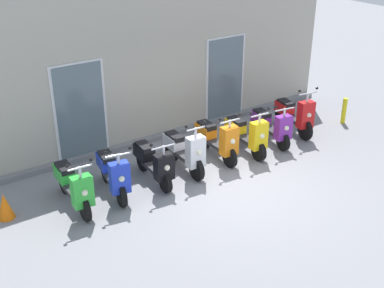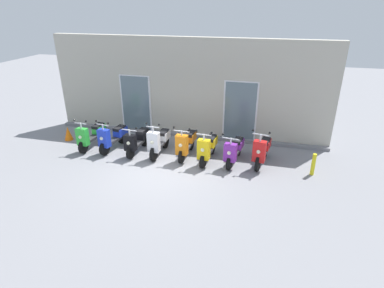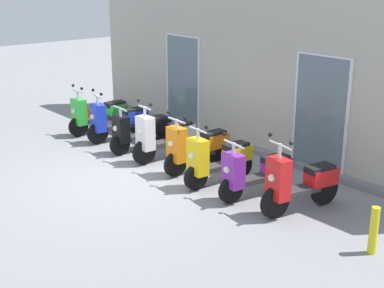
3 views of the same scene
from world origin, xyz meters
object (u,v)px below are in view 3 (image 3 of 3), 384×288
object	(u,v)px
scooter_green	(99,114)
curb_bollard	(374,231)
scooter_yellow	(218,159)
scooter_white	(164,137)
scooter_purple	(256,172)
scooter_red	(299,182)
traffic_cone	(86,110)
scooter_blue	(118,121)
scooter_black	(141,130)
scooter_orange	(196,146)

from	to	relation	value
scooter_green	curb_bollard	bearing A→B (deg)	-1.57
scooter_green	scooter_yellow	size ratio (longest dim) A/B	1.07
scooter_white	scooter_purple	bearing A→B (deg)	0.50
scooter_green	scooter_red	world-z (taller)	scooter_red
scooter_white	traffic_cone	bearing A→B (deg)	174.56
scooter_purple	scooter_red	xyz separation A→B (m)	(0.88, 0.08, 0.06)
scooter_blue	scooter_yellow	xyz separation A→B (m)	(3.46, -0.07, -0.00)
scooter_green	scooter_black	size ratio (longest dim) A/B	1.07
scooter_white	scooter_red	size ratio (longest dim) A/B	1.00
scooter_white	curb_bollard	world-z (taller)	scooter_white
scooter_orange	scooter_yellow	world-z (taller)	scooter_yellow
scooter_orange	curb_bollard	world-z (taller)	scooter_orange
scooter_white	scooter_red	xyz separation A→B (m)	(3.47, 0.10, 0.01)
curb_bollard	scooter_purple	bearing A→B (deg)	174.68
scooter_white	scooter_purple	distance (m)	2.58
scooter_black	scooter_blue	bearing A→B (deg)	178.98
scooter_green	traffic_cone	world-z (taller)	scooter_green
scooter_blue	scooter_black	xyz separation A→B (m)	(0.94, -0.02, -0.02)
curb_bollard	scooter_yellow	bearing A→B (deg)	177.62
traffic_cone	scooter_white	bearing A→B (deg)	-5.44
scooter_yellow	scooter_purple	world-z (taller)	scooter_yellow
scooter_blue	scooter_black	bearing A→B (deg)	-1.02
scooter_purple	curb_bollard	size ratio (longest dim) A/B	2.21
scooter_purple	scooter_red	world-z (taller)	scooter_red
scooter_green	scooter_orange	xyz separation A→B (m)	(3.53, 0.07, 0.03)
scooter_green	scooter_purple	bearing A→B (deg)	0.21
scooter_blue	scooter_yellow	bearing A→B (deg)	-1.13
scooter_blue	scooter_purple	xyz separation A→B (m)	(4.32, 0.02, -0.02)
scooter_yellow	scooter_purple	distance (m)	0.87
scooter_green	traffic_cone	bearing A→B (deg)	163.71
scooter_black	scooter_purple	bearing A→B (deg)	0.65
scooter_black	scooter_orange	world-z (taller)	scooter_orange
scooter_white	scooter_purple	xyz separation A→B (m)	(2.58, 0.02, -0.04)
scooter_white	scooter_orange	size ratio (longest dim) A/B	0.99
scooter_orange	scooter_red	size ratio (longest dim) A/B	1.01
traffic_cone	scooter_purple	bearing A→B (deg)	-3.05
scooter_green	scooter_purple	size ratio (longest dim) A/B	1.06
scooter_black	traffic_cone	distance (m)	3.05
scooter_blue	scooter_red	size ratio (longest dim) A/B	0.98
scooter_purple	curb_bollard	bearing A→B (deg)	-5.32
scooter_yellow	scooter_blue	bearing A→B (deg)	178.87
scooter_blue	traffic_cone	world-z (taller)	scooter_blue
scooter_orange	scooter_purple	bearing A→B (deg)	-1.66
scooter_yellow	traffic_cone	distance (m)	5.55
scooter_orange	curb_bollard	distance (m)	4.08
scooter_yellow	traffic_cone	bearing A→B (deg)	175.54
scooter_blue	traffic_cone	xyz separation A→B (m)	(-2.08, 0.36, -0.22)
scooter_yellow	curb_bollard	bearing A→B (deg)	-2.38
scooter_black	curb_bollard	size ratio (longest dim) A/B	2.18
scooter_purple	scooter_red	distance (m)	0.89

